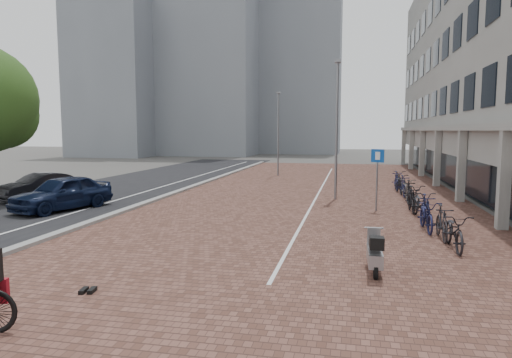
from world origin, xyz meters
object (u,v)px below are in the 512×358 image
Objects in this scene: car_navy at (62,193)px; parking_sign at (377,170)px; scooter_front at (375,252)px; car_dark at (40,187)px.

parking_sign is at bearing 28.63° from car_navy.
car_navy is 1.66× the size of parking_sign.
parking_sign reaches higher than scooter_front.
scooter_front is 8.37m from parking_sign.
parking_sign reaches higher than car_navy.
car_navy is at bearing -147.49° from parking_sign.
car_dark is at bearing 159.48° from car_navy.
car_navy is 13.03m from parking_sign.
car_dark is 2.68× the size of scooter_front.
parking_sign reaches higher than car_dark.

